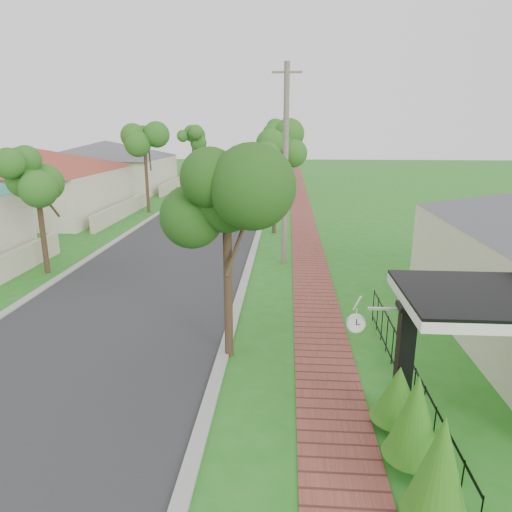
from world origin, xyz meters
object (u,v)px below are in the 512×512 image
(porch_post, at_px, (403,371))
(parked_car_red, at_px, (249,189))
(parked_car_white, at_px, (260,184))
(near_tree, at_px, (227,201))
(station_clock, at_px, (358,322))
(utility_pole, at_px, (285,167))

(porch_post, bearing_deg, parked_car_red, 100.40)
(parked_car_white, bearing_deg, porch_post, -92.86)
(porch_post, xyz_separation_m, near_tree, (-3.75, 2.50, 2.92))
(near_tree, bearing_deg, parked_car_white, 91.99)
(porch_post, bearing_deg, station_clock, 154.90)
(parked_car_white, bearing_deg, station_clock, -94.20)
(near_tree, bearing_deg, parked_car_red, 93.71)
(parked_car_red, bearing_deg, porch_post, -68.48)
(near_tree, relative_size, station_clock, 4.86)
(parked_car_red, distance_m, utility_pole, 19.77)
(parked_car_red, xyz_separation_m, parked_car_white, (0.70, 3.82, -0.04))
(near_tree, bearing_deg, utility_pole, 81.16)
(parked_car_red, xyz_separation_m, utility_pole, (3.12, -19.23, 3.39))
(near_tree, distance_m, station_clock, 4.14)
(parked_car_white, height_order, station_clock, station_clock)
(porch_post, relative_size, utility_pole, 0.31)
(porch_post, relative_size, parked_car_white, 0.57)
(parked_car_red, height_order, station_clock, station_clock)
(utility_pole, height_order, station_clock, utility_pole)
(porch_post, distance_m, near_tree, 5.37)
(porch_post, height_order, utility_pole, utility_pole)
(parked_car_white, height_order, near_tree, near_tree)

